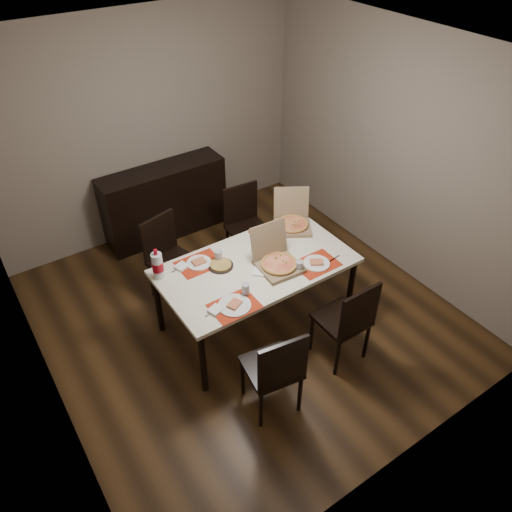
# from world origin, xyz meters

# --- Properties ---
(ground) EXTENTS (3.80, 4.00, 0.02)m
(ground) POSITION_xyz_m (0.00, 0.00, -0.01)
(ground) COLOR #422A14
(ground) RESTS_ON ground
(room_walls) EXTENTS (3.84, 4.02, 2.62)m
(room_walls) POSITION_xyz_m (0.00, 0.43, 1.73)
(room_walls) COLOR gray
(room_walls) RESTS_ON ground
(sideboard) EXTENTS (1.50, 0.40, 0.90)m
(sideboard) POSITION_xyz_m (0.00, 1.78, 0.45)
(sideboard) COLOR black
(sideboard) RESTS_ON ground
(dining_table) EXTENTS (1.80, 1.00, 0.75)m
(dining_table) POSITION_xyz_m (0.04, -0.15, 0.68)
(dining_table) COLOR beige
(dining_table) RESTS_ON ground
(chair_near_left) EXTENTS (0.48, 0.48, 0.93)m
(chair_near_left) POSITION_xyz_m (-0.41, -1.08, 0.51)
(chair_near_left) COLOR black
(chair_near_left) RESTS_ON ground
(chair_near_right) EXTENTS (0.42, 0.42, 0.93)m
(chair_near_right) POSITION_xyz_m (0.44, -0.99, 0.51)
(chair_near_right) COLOR black
(chair_near_right) RESTS_ON ground
(chair_far_left) EXTENTS (0.51, 0.51, 0.93)m
(chair_far_left) POSITION_xyz_m (-0.46, 0.73, 0.51)
(chair_far_left) COLOR black
(chair_far_left) RESTS_ON ground
(chair_far_right) EXTENTS (0.45, 0.45, 0.93)m
(chair_far_right) POSITION_xyz_m (0.52, 0.78, 0.51)
(chair_far_right) COLOR black
(chair_far_right) RESTS_ON ground
(setting_near_left) EXTENTS (0.47, 0.30, 0.11)m
(setting_near_left) POSITION_xyz_m (-0.40, -0.48, 0.77)
(setting_near_left) COLOR #B4230C
(setting_near_left) RESTS_ON dining_table
(setting_near_right) EXTENTS (0.50, 0.30, 0.11)m
(setting_near_right) POSITION_xyz_m (0.45, -0.45, 0.77)
(setting_near_right) COLOR #B4230C
(setting_near_right) RESTS_ON dining_table
(setting_far_left) EXTENTS (0.48, 0.30, 0.11)m
(setting_far_left) POSITION_xyz_m (-0.37, 0.15, 0.77)
(setting_far_left) COLOR #B4230C
(setting_far_left) RESTS_ON dining_table
(setting_far_right) EXTENTS (0.50, 0.30, 0.11)m
(setting_far_right) POSITION_xyz_m (0.43, 0.17, 0.77)
(setting_far_right) COLOR #B4230C
(setting_far_right) RESTS_ON dining_table
(napkin_loose) EXTENTS (0.16, 0.16, 0.02)m
(napkin_loose) POSITION_xyz_m (-0.00, -0.26, 0.76)
(napkin_loose) COLOR white
(napkin_loose) RESTS_ON dining_table
(pizza_box_center) EXTENTS (0.40, 0.44, 0.37)m
(pizza_box_center) POSITION_xyz_m (0.18, -0.27, 0.81)
(pizza_box_center) COLOR #7A6446
(pizza_box_center) RESTS_ON dining_table
(pizza_box_right) EXTENTS (0.51, 0.53, 0.36)m
(pizza_box_right) POSITION_xyz_m (0.69, 0.16, 0.81)
(pizza_box_right) COLOR #7A6446
(pizza_box_right) RESTS_ON dining_table
(faina_plate) EXTENTS (0.24, 0.24, 0.03)m
(faina_plate) POSITION_xyz_m (-0.25, 0.02, 0.76)
(faina_plate) COLOR black
(faina_plate) RESTS_ON dining_table
(dip_bowl) EXTENTS (0.12, 0.12, 0.03)m
(dip_bowl) POSITION_xyz_m (0.17, 0.03, 0.76)
(dip_bowl) COLOR white
(dip_bowl) RESTS_ON dining_table
(soda_bottle) EXTENTS (0.10, 0.10, 0.31)m
(soda_bottle) POSITION_xyz_m (-0.78, 0.20, 0.88)
(soda_bottle) COLOR silver
(soda_bottle) RESTS_ON dining_table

